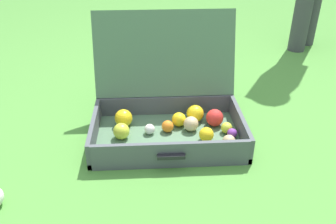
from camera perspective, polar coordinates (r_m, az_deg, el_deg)
The scene contains 2 objects.
ground_plane at distance 1.61m, azimuth 2.75°, elevation -4.26°, with size 16.00×16.00×0.00m, color #4C8C38.
open_suitcase at distance 1.61m, azimuth 0.18°, elevation 0.33°, with size 0.66×0.55×0.50m.
Camera 1 is at (-0.16, -1.32, 0.91)m, focal length 37.97 mm.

